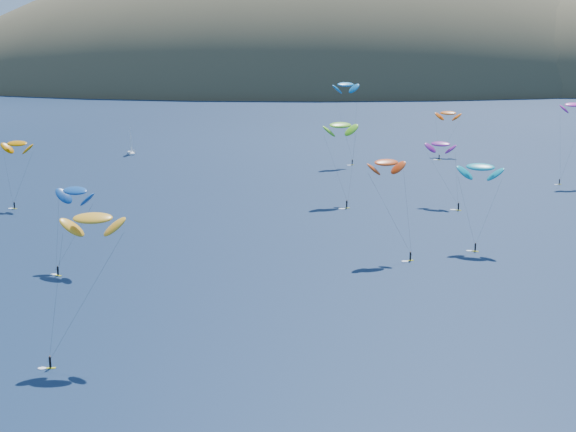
{
  "coord_description": "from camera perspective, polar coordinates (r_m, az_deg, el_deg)",
  "views": [
    {
      "loc": [
        -7.22,
        -70.24,
        45.0
      ],
      "look_at": [
        -5.55,
        80.0,
        9.0
      ],
      "focal_mm": 50.0,
      "sensor_mm": 36.0,
      "label": 1
    }
  ],
  "objects": [
    {
      "name": "kitesurfer_6",
      "position": [
        208.93,
        10.8,
        5.04
      ],
      "size": [
        8.54,
        13.28,
        17.44
      ],
      "rotation": [
        0.0,
        0.0,
        -0.48
      ],
      "color": "gold",
      "rests_on": "ground"
    },
    {
      "name": "sailboat",
      "position": [
        291.44,
        -11.09,
        4.51
      ],
      "size": [
        7.98,
        7.12,
        9.53
      ],
      "rotation": [
        0.0,
        0.0,
        0.33
      ],
      "color": "white",
      "rests_on": "ground"
    },
    {
      "name": "kitesurfer_5",
      "position": [
        168.72,
        13.52,
        3.4
      ],
      "size": [
        9.76,
        8.56,
        19.09
      ],
      "rotation": [
        0.0,
        0.0,
        -0.33
      ],
      "color": "gold",
      "rests_on": "ground"
    },
    {
      "name": "kitesurfer_8",
      "position": [
        245.82,
        19.62,
        7.45
      ],
      "size": [
        8.34,
        6.45,
        24.75
      ],
      "rotation": [
        0.0,
        0.0,
        0.17
      ],
      "color": "gold",
      "rests_on": "ground"
    },
    {
      "name": "kitesurfer_9",
      "position": [
        158.89,
        7.01,
        3.78
      ],
      "size": [
        9.62,
        8.99,
        20.79
      ],
      "rotation": [
        0.0,
        0.0,
        0.38
      ],
      "color": "gold",
      "rests_on": "ground"
    },
    {
      "name": "island",
      "position": [
        636.76,
        3.6,
        8.42
      ],
      "size": [
        730.0,
        300.0,
        210.0
      ],
      "color": "#3D3526",
      "rests_on": "ground"
    },
    {
      "name": "kitesurfer_4",
      "position": [
        266.59,
        4.13,
        9.31
      ],
      "size": [
        10.42,
        10.21,
        28.47
      ],
      "rotation": [
        0.0,
        0.0,
        0.49
      ],
      "color": "gold",
      "rests_on": "ground"
    },
    {
      "name": "kitesurfer_11",
      "position": [
        288.09,
        11.32,
        7.19
      ],
      "size": [
        10.24,
        14.85,
        17.21
      ],
      "rotation": [
        0.0,
        0.0,
        -0.37
      ],
      "color": "gold",
      "rests_on": "ground"
    },
    {
      "name": "kitesurfer_1",
      "position": [
        213.48,
        -18.71,
        4.9
      ],
      "size": [
        9.41,
        8.28,
        18.23
      ],
      "rotation": [
        0.0,
        0.0,
        -0.3
      ],
      "color": "gold",
      "rests_on": "ground"
    },
    {
      "name": "kitesurfer_3",
      "position": [
        208.24,
        3.75,
        6.46
      ],
      "size": [
        10.54,
        14.66,
        22.37
      ],
      "rotation": [
        0.0,
        0.0,
        0.43
      ],
      "color": "gold",
      "rests_on": "ground"
    },
    {
      "name": "kitesurfer_2",
      "position": [
        113.23,
        -13.72,
        -0.17
      ],
      "size": [
        10.14,
        9.38,
        21.42
      ],
      "rotation": [
        0.0,
        0.0,
        0.05
      ],
      "color": "gold",
      "rests_on": "ground"
    },
    {
      "name": "kitesurfer_10",
      "position": [
        155.59,
        -14.91,
        1.74
      ],
      "size": [
        9.55,
        11.1,
        17.04
      ],
      "rotation": [
        0.0,
        0.0,
        -0.54
      ],
      "color": "gold",
      "rests_on": "ground"
    }
  ]
}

